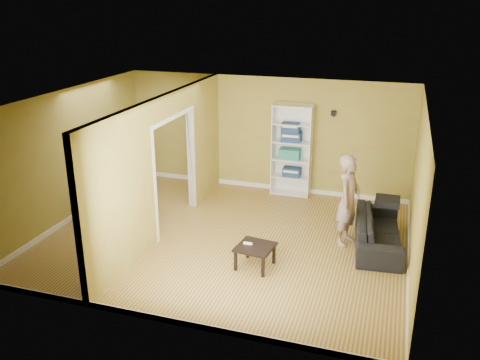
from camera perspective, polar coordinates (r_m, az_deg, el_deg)
name	(u,v)px	position (r m, az deg, el deg)	size (l,w,h in m)	color
room_shell	(226,172)	(9.05, -1.59, 0.91)	(6.50, 6.50, 6.50)	#B18B3D
partition	(165,166)	(9.50, -8.45, 1.62)	(0.22, 5.50, 2.60)	#9CA040
wall_speaker	(333,113)	(11.10, 10.45, 7.38)	(0.10, 0.10, 0.10)	black
sofa	(379,226)	(9.44, 15.32, -5.01)	(0.86, 2.00, 0.76)	#2E2E31
person	(349,193)	(9.17, 12.12, -1.40)	(0.56, 0.71, 1.96)	slate
bookshelf	(292,150)	(11.37, 5.89, 3.37)	(0.87, 0.38, 2.06)	white
paper_box_navy_a	(292,172)	(11.46, 5.83, 0.92)	(0.39, 0.25, 0.20)	navy
paper_box_teal	(290,154)	(11.35, 5.62, 2.96)	(0.46, 0.30, 0.23)	#0E5860
paper_box_navy_b	(291,137)	(11.23, 5.80, 4.88)	(0.43, 0.28, 0.22)	navy
paper_box_navy_c	(291,128)	(11.19, 5.73, 5.83)	(0.39, 0.25, 0.20)	navy
coffee_table	(255,249)	(8.44, 1.71, -7.76)	(0.58, 0.58, 0.39)	black
game_controller	(248,243)	(8.46, 0.89, -7.13)	(0.15, 0.04, 0.03)	white
dining_table	(121,185)	(10.67, -13.21, -0.51)	(1.11, 0.74, 0.70)	tan
chair_left	(86,189)	(11.09, -16.93, -0.97)	(0.42, 0.42, 0.91)	tan
chair_near	(106,199)	(10.26, -14.83, -2.12)	(0.47, 0.47, 1.03)	#D9B98C
chair_far	(138,184)	(11.10, -11.44, -0.47)	(0.42, 0.42, 0.91)	tan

